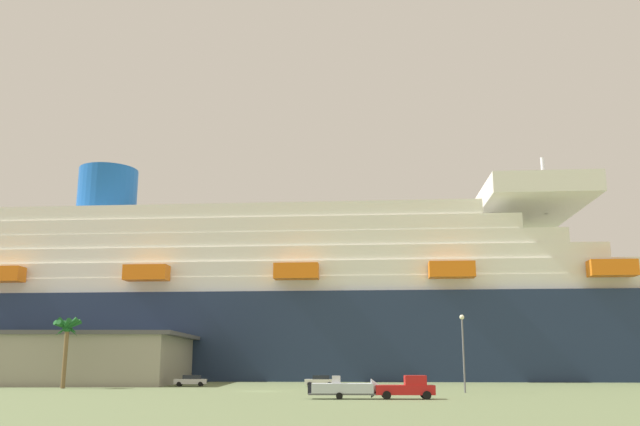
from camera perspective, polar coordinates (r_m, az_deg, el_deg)
The scene contains 8 objects.
ground_plane at distance 114.18m, azimuth -3.47°, elevation -14.12°, with size 600.00×600.00×0.00m, color #66754C.
cruise_ship at distance 141.20m, azimuth -5.96°, elevation -8.07°, with size 238.22×51.48×51.86m.
pickup_truck at distance 67.08m, azimuth 7.61°, elevation -14.38°, with size 5.65×2.41×2.20m.
small_boat_on_trailer at distance 66.78m, azimuth 2.77°, elevation -14.55°, with size 8.18×2.25×2.15m.
palm_tree at distance 98.67m, azimuth -20.29°, elevation -9.37°, with size 3.54×3.66×9.40m.
street_lamp at distance 81.59m, azimuth 12.19°, elevation -10.59°, with size 0.56×0.56×8.84m.
parked_car_white_van at distance 99.06m, azimuth 0.23°, elevation -13.93°, with size 4.24×1.99×1.58m.
parked_car_silver_sedan at distance 102.01m, azimuth -10.57°, elevation -13.68°, with size 4.72×2.36×1.58m.
Camera 1 is at (7.18, -83.90, 3.51)m, focal length 38.01 mm.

